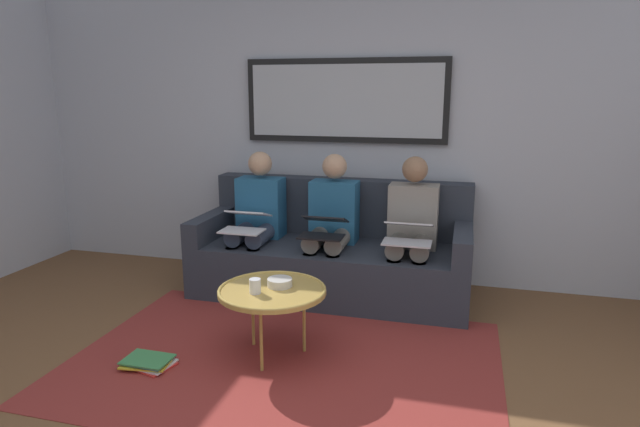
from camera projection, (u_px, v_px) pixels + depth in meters
The scene contains 14 objects.
wall_rear at pixel (347, 130), 4.70m from camera, with size 6.00×0.12×2.60m, color #B7BCC6.
area_rug at pixel (284, 360), 3.35m from camera, with size 2.60×1.80×0.01m, color maroon.
couch at pixel (333, 254), 4.47m from camera, with size 2.20×0.90×0.90m.
framed_mirror at pixel (345, 101), 4.56m from camera, with size 1.73×0.05×0.70m.
coffee_table at pixel (272, 291), 3.32m from camera, with size 0.67×0.67×0.45m.
cup at pixel (255, 286), 3.24m from camera, with size 0.07×0.07×0.09m, color silver.
bowl at pixel (280, 282), 3.37m from camera, with size 0.16×0.16×0.05m, color beige.
person_left at pixel (412, 226), 4.18m from camera, with size 0.38×0.58×1.14m.
laptop_silver at pixel (408, 232), 3.94m from camera, with size 0.35×0.34×0.15m.
person_middle at pixel (331, 221), 4.34m from camera, with size 0.38×0.58×1.14m.
laptop_black at pixel (324, 227), 4.11m from camera, with size 0.33×0.34×0.15m.
person_right at pixel (257, 217), 4.50m from camera, with size 0.38×0.58×1.14m.
laptop_white at pixel (246, 221), 4.27m from camera, with size 0.33×0.35×0.15m.
magazine_stack at pixel (148, 362), 3.28m from camera, with size 0.33×0.27×0.05m.
Camera 1 is at (-1.01, 2.05, 1.63)m, focal length 30.35 mm.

